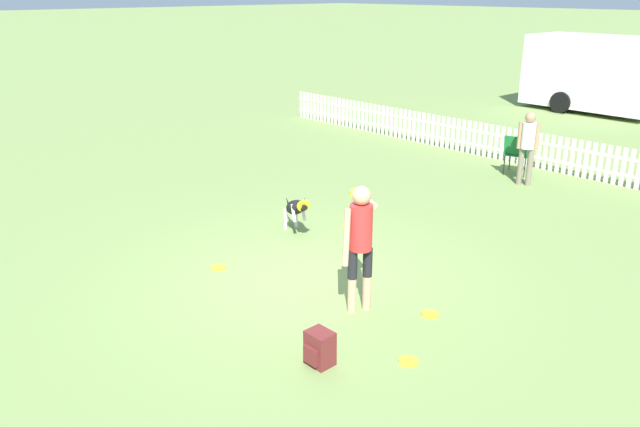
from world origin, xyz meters
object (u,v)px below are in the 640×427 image
(handler_person, at_px, (360,234))
(frisbee_far_scatter, at_px, (218,267))
(spectator_standing, at_px, (528,142))
(folding_chair_blue_left, at_px, (517,151))
(backpack_on_grass, at_px, (319,348))
(frisbee_near_dog, at_px, (408,361))
(frisbee_midfield, at_px, (349,226))
(frisbee_near_handler, at_px, (430,314))
(leaping_dog, at_px, (296,208))
(equipment_trailer, at_px, (596,72))

(handler_person, relative_size, frisbee_far_scatter, 7.66)
(spectator_standing, bearing_deg, frisbee_far_scatter, 60.95)
(folding_chair_blue_left, bearing_deg, backpack_on_grass, 91.37)
(folding_chair_blue_left, height_order, spectator_standing, spectator_standing)
(frisbee_near_dog, distance_m, frisbee_midfield, 4.13)
(frisbee_far_scatter, bearing_deg, handler_person, 15.55)
(frisbee_near_handler, relative_size, backpack_on_grass, 0.55)
(backpack_on_grass, distance_m, folding_chair_blue_left, 8.41)
(folding_chair_blue_left, relative_size, spectator_standing, 0.58)
(backpack_on_grass, bearing_deg, leaping_dog, 142.82)
(backpack_on_grass, relative_size, spectator_standing, 0.26)
(frisbee_near_handler, bearing_deg, backpack_on_grass, -95.14)
(frisbee_near_dog, bearing_deg, frisbee_far_scatter, -177.78)
(backpack_on_grass, height_order, equipment_trailer, equipment_trailer)
(equipment_trailer, bearing_deg, frisbee_far_scatter, -81.96)
(frisbee_near_handler, height_order, frisbee_midfield, same)
(leaping_dog, xyz_separation_m, folding_chair_blue_left, (0.59, 5.78, 0.05))
(frisbee_far_scatter, bearing_deg, folding_chair_blue_left, 87.09)
(leaping_dog, bearing_deg, folding_chair_blue_left, -161.95)
(frisbee_near_dog, height_order, spectator_standing, spectator_standing)
(frisbee_near_handler, bearing_deg, frisbee_near_dog, -64.48)
(frisbee_near_dog, relative_size, spectator_standing, 0.14)
(frisbee_far_scatter, bearing_deg, frisbee_near_dog, 2.22)
(frisbee_near_dog, bearing_deg, backpack_on_grass, -131.21)
(handler_person, bearing_deg, backpack_on_grass, -130.82)
(frisbee_midfield, xyz_separation_m, folding_chair_blue_left, (0.27, 4.87, 0.51))
(equipment_trailer, bearing_deg, frisbee_near_handler, -70.67)
(frisbee_near_handler, height_order, frisbee_far_scatter, same)
(leaping_dog, distance_m, frisbee_near_handler, 3.23)
(handler_person, relative_size, frisbee_near_handler, 7.66)
(frisbee_midfield, xyz_separation_m, equipment_trailer, (-1.98, 13.38, 1.25))
(frisbee_near_dog, bearing_deg, handler_person, 158.21)
(frisbee_near_handler, distance_m, frisbee_near_dog, 1.12)
(backpack_on_grass, relative_size, folding_chair_blue_left, 0.45)
(spectator_standing, bearing_deg, frisbee_near_handler, 87.82)
(frisbee_midfield, distance_m, folding_chair_blue_left, 4.90)
(handler_person, distance_m, leaping_dog, 2.70)
(handler_person, bearing_deg, leaping_dog, 90.19)
(frisbee_midfield, bearing_deg, handler_person, -43.10)
(folding_chair_blue_left, bearing_deg, frisbee_near_dog, 97.29)
(leaping_dog, xyz_separation_m, frisbee_far_scatter, (0.21, -1.68, -0.46))
(frisbee_near_dog, relative_size, backpack_on_grass, 0.55)
(frisbee_midfield, bearing_deg, equipment_trailer, 98.44)
(handler_person, height_order, leaping_dog, handler_person)
(frisbee_near_handler, bearing_deg, frisbee_far_scatter, -158.82)
(leaping_dog, xyz_separation_m, frisbee_near_dog, (3.63, -1.54, -0.46))
(leaping_dog, bearing_deg, frisbee_midfield, -175.11)
(folding_chair_blue_left, xyz_separation_m, spectator_standing, (0.50, -0.54, 0.38))
(frisbee_midfield, relative_size, backpack_on_grass, 0.55)
(handler_person, height_order, folding_chair_blue_left, handler_person)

